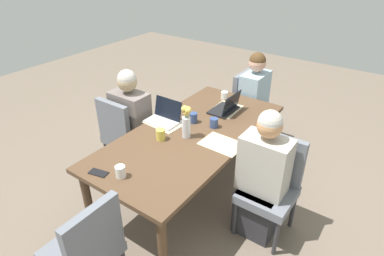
{
  "coord_description": "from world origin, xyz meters",
  "views": [
    {
      "loc": [
        2.11,
        1.49,
        2.28
      ],
      "look_at": [
        0.0,
        0.0,
        0.79
      ],
      "focal_mm": 30.37,
      "sensor_mm": 36.0,
      "label": 1
    }
  ],
  "objects_px": {
    "chair_near_left_far": "(123,133)",
    "person_near_left_far": "(132,129)",
    "laptop_head_left_left_near": "(226,108)",
    "coffee_mug_centre_left": "(214,123)",
    "person_far_left_mid": "(262,182)",
    "coffee_mug_near_left": "(161,135)",
    "person_head_left_left_near": "(253,106)",
    "laptop_near_left_far": "(164,117)",
    "coffee_mug_centre_right": "(193,118)",
    "chair_head_right_right_near": "(87,248)",
    "phone_black": "(99,173)",
    "coffee_mug_far_left": "(224,95)",
    "dining_table": "(192,140)",
    "chair_far_left_mid": "(272,182)",
    "chair_head_left_left_near": "(249,105)",
    "coffee_mug_near_right": "(121,172)",
    "flower_vase": "(186,119)"
  },
  "relations": [
    {
      "from": "person_near_left_far",
      "to": "laptop_near_left_far",
      "type": "distance_m",
      "value": 0.51
    },
    {
      "from": "chair_far_left_mid",
      "to": "coffee_mug_centre_right",
      "type": "xyz_separation_m",
      "value": [
        -0.12,
        -0.9,
        0.29
      ]
    },
    {
      "from": "chair_head_left_left_near",
      "to": "chair_far_left_mid",
      "type": "height_order",
      "value": "same"
    },
    {
      "from": "chair_head_left_left_near",
      "to": "phone_black",
      "type": "height_order",
      "value": "chair_head_left_left_near"
    },
    {
      "from": "laptop_near_left_far",
      "to": "coffee_mug_centre_right",
      "type": "height_order",
      "value": "laptop_near_left_far"
    },
    {
      "from": "chair_head_right_right_near",
      "to": "phone_black",
      "type": "bearing_deg",
      "value": -143.75
    },
    {
      "from": "chair_head_right_right_near",
      "to": "phone_black",
      "type": "xyz_separation_m",
      "value": [
        -0.4,
        -0.29,
        0.25
      ]
    },
    {
      "from": "dining_table",
      "to": "coffee_mug_near_right",
      "type": "relative_size",
      "value": 21.55
    },
    {
      "from": "coffee_mug_far_left",
      "to": "laptop_near_left_far",
      "type": "bearing_deg",
      "value": -14.94
    },
    {
      "from": "dining_table",
      "to": "coffee_mug_near_left",
      "type": "distance_m",
      "value": 0.33
    },
    {
      "from": "coffee_mug_near_right",
      "to": "coffee_mug_centre_right",
      "type": "xyz_separation_m",
      "value": [
        -1.01,
        -0.04,
        0.0
      ]
    },
    {
      "from": "chair_head_left_left_near",
      "to": "coffee_mug_near_left",
      "type": "xyz_separation_m",
      "value": [
        1.57,
        -0.12,
        0.29
      ]
    },
    {
      "from": "chair_head_left_left_near",
      "to": "chair_far_left_mid",
      "type": "xyz_separation_m",
      "value": [
        1.26,
        0.84,
        0.0
      ]
    },
    {
      "from": "person_head_left_left_near",
      "to": "chair_far_left_mid",
      "type": "relative_size",
      "value": 1.33
    },
    {
      "from": "person_far_left_mid",
      "to": "laptop_near_left_far",
      "type": "height_order",
      "value": "person_far_left_mid"
    },
    {
      "from": "coffee_mug_near_right",
      "to": "coffee_mug_far_left",
      "type": "relative_size",
      "value": 1.11
    },
    {
      "from": "coffee_mug_near_right",
      "to": "laptop_head_left_left_near",
      "type": "bearing_deg",
      "value": 175.77
    },
    {
      "from": "person_near_left_far",
      "to": "coffee_mug_centre_left",
      "type": "bearing_deg",
      "value": 104.07
    },
    {
      "from": "dining_table",
      "to": "chair_far_left_mid",
      "type": "xyz_separation_m",
      "value": [
        -0.05,
        0.8,
        -0.17
      ]
    },
    {
      "from": "coffee_mug_near_left",
      "to": "person_near_left_far",
      "type": "bearing_deg",
      "value": -111.27
    },
    {
      "from": "flower_vase",
      "to": "coffee_mug_near_right",
      "type": "distance_m",
      "value": 0.77
    },
    {
      "from": "chair_far_left_mid",
      "to": "coffee_mug_centre_right",
      "type": "height_order",
      "value": "chair_far_left_mid"
    },
    {
      "from": "chair_head_left_left_near",
      "to": "coffee_mug_centre_right",
      "type": "xyz_separation_m",
      "value": [
        1.14,
        -0.06,
        0.29
      ]
    },
    {
      "from": "coffee_mug_centre_left",
      "to": "flower_vase",
      "type": "bearing_deg",
      "value": -20.66
    },
    {
      "from": "laptop_near_left_far",
      "to": "phone_black",
      "type": "relative_size",
      "value": 2.13
    },
    {
      "from": "person_far_left_mid",
      "to": "laptop_near_left_far",
      "type": "bearing_deg",
      "value": -92.21
    },
    {
      "from": "laptop_head_left_left_near",
      "to": "coffee_mug_near_left",
      "type": "relative_size",
      "value": 3.18
    },
    {
      "from": "dining_table",
      "to": "chair_far_left_mid",
      "type": "height_order",
      "value": "chair_far_left_mid"
    },
    {
      "from": "chair_near_left_far",
      "to": "coffee_mug_centre_left",
      "type": "bearing_deg",
      "value": 107.41
    },
    {
      "from": "flower_vase",
      "to": "coffee_mug_near_right",
      "type": "xyz_separation_m",
      "value": [
        0.75,
        -0.06,
        -0.13
      ]
    },
    {
      "from": "person_far_left_mid",
      "to": "coffee_mug_near_left",
      "type": "xyz_separation_m",
      "value": [
        0.24,
        -0.9,
        0.27
      ]
    },
    {
      "from": "coffee_mug_centre_left",
      "to": "coffee_mug_centre_right",
      "type": "relative_size",
      "value": 0.93
    },
    {
      "from": "dining_table",
      "to": "person_near_left_far",
      "type": "relative_size",
      "value": 1.71
    },
    {
      "from": "chair_head_left_left_near",
      "to": "person_near_left_far",
      "type": "bearing_deg",
      "value": -28.91
    },
    {
      "from": "chair_far_left_mid",
      "to": "laptop_head_left_left_near",
      "type": "bearing_deg",
      "value": -123.37
    },
    {
      "from": "flower_vase",
      "to": "coffee_mug_centre_right",
      "type": "bearing_deg",
      "value": -158.1
    },
    {
      "from": "coffee_mug_near_left",
      "to": "coffee_mug_centre_left",
      "type": "bearing_deg",
      "value": 149.88
    },
    {
      "from": "person_head_left_left_near",
      "to": "coffee_mug_near_left",
      "type": "xyz_separation_m",
      "value": [
        1.51,
        -0.19,
        0.27
      ]
    },
    {
      "from": "chair_head_right_right_near",
      "to": "chair_head_left_left_near",
      "type": "bearing_deg",
      "value": -177.75
    },
    {
      "from": "chair_far_left_mid",
      "to": "chair_head_left_left_near",
      "type": "bearing_deg",
      "value": -146.26
    },
    {
      "from": "laptop_head_left_left_near",
      "to": "phone_black",
      "type": "height_order",
      "value": "laptop_head_left_left_near"
    },
    {
      "from": "dining_table",
      "to": "coffee_mug_centre_left",
      "type": "xyz_separation_m",
      "value": [
        -0.21,
        0.11,
        0.12
      ]
    },
    {
      "from": "person_head_left_left_near",
      "to": "laptop_near_left_far",
      "type": "height_order",
      "value": "person_head_left_left_near"
    },
    {
      "from": "chair_far_left_mid",
      "to": "coffee_mug_centre_left",
      "type": "bearing_deg",
      "value": -102.57
    },
    {
      "from": "laptop_head_left_left_near",
      "to": "coffee_mug_centre_left",
      "type": "relative_size",
      "value": 3.45
    },
    {
      "from": "person_near_left_far",
      "to": "chair_near_left_far",
      "type": "bearing_deg",
      "value": -38.76
    },
    {
      "from": "chair_near_left_far",
      "to": "person_near_left_far",
      "type": "xyz_separation_m",
      "value": [
        -0.07,
        0.06,
        0.03
      ]
    },
    {
      "from": "person_head_left_left_near",
      "to": "phone_black",
      "type": "height_order",
      "value": "person_head_left_left_near"
    },
    {
      "from": "coffee_mug_near_right",
      "to": "person_head_left_left_near",
      "type": "bearing_deg",
      "value": 177.48
    },
    {
      "from": "chair_head_left_left_near",
      "to": "coffee_mug_centre_left",
      "type": "xyz_separation_m",
      "value": [
        1.11,
        0.15,
        0.29
      ]
    }
  ]
}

